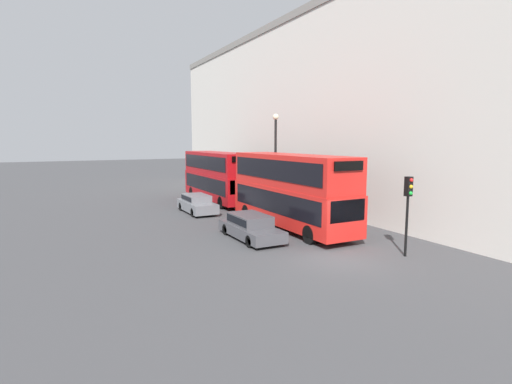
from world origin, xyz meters
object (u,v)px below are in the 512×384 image
(pedestrian, at_px, (240,189))
(car_hatchback, at_px, (197,203))
(traffic_light, at_px, (408,199))
(bus_second_in_queue, at_px, (217,175))
(car_dark_sedan, at_px, (250,226))
(bus_leading, at_px, (290,188))

(pedestrian, bearing_deg, car_hatchback, -138.17)
(car_hatchback, relative_size, traffic_light, 1.21)
(bus_second_in_queue, relative_size, car_hatchback, 2.31)
(car_hatchback, bearing_deg, bus_second_in_queue, 51.75)
(traffic_light, bearing_deg, pedestrian, 86.63)
(traffic_light, distance_m, pedestrian, 20.87)
(car_dark_sedan, relative_size, car_hatchback, 1.06)
(bus_second_in_queue, distance_m, pedestrian, 3.42)
(pedestrian, bearing_deg, bus_leading, -101.95)
(bus_second_in_queue, bearing_deg, pedestrian, 23.63)
(car_dark_sedan, bearing_deg, bus_second_in_queue, 75.61)
(bus_leading, distance_m, car_dark_sedan, 4.06)
(bus_leading, height_order, pedestrian, bus_leading)
(car_dark_sedan, bearing_deg, bus_leading, 21.60)
(car_hatchback, bearing_deg, car_dark_sedan, -90.00)
(bus_second_in_queue, xyz_separation_m, car_hatchback, (-3.40, -4.31, -1.67))
(bus_leading, distance_m, car_hatchback, 8.50)
(bus_leading, relative_size, car_dark_sedan, 2.24)
(bus_leading, bearing_deg, car_hatchback, 114.13)
(car_dark_sedan, distance_m, pedestrian, 15.73)
(bus_leading, height_order, car_hatchback, bus_leading)
(bus_leading, bearing_deg, bus_second_in_queue, 90.00)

